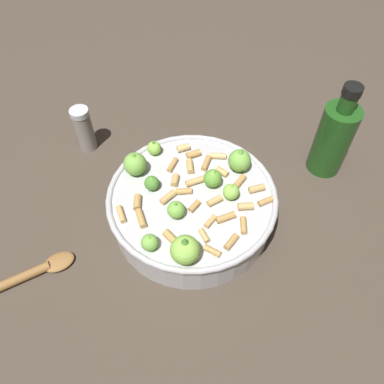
{
  "coord_description": "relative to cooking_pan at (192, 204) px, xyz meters",
  "views": [
    {
      "loc": [
        0.35,
        -0.19,
        0.59
      ],
      "look_at": [
        0.0,
        0.0,
        0.08
      ],
      "focal_mm": 35.73,
      "sensor_mm": 36.0,
      "label": 1
    }
  ],
  "objects": [
    {
      "name": "pepper_shaker",
      "position": [
        -0.27,
        -0.11,
        0.01
      ],
      "size": [
        0.04,
        0.04,
        0.1
      ],
      "color": "gray",
      "rests_on": "ground"
    },
    {
      "name": "ground_plane",
      "position": [
        -0.0,
        0.0,
        -0.04
      ],
      "size": [
        2.4,
        2.4,
        0.0
      ],
      "primitive_type": "plane",
      "color": "#42382D"
    },
    {
      "name": "olive_oil_bottle",
      "position": [
        0.01,
        0.3,
        0.04
      ],
      "size": [
        0.07,
        0.07,
        0.2
      ],
      "color": "#1E4C19",
      "rests_on": "ground"
    },
    {
      "name": "wooden_spoon",
      "position": [
        -0.02,
        -0.33,
        -0.03
      ],
      "size": [
        0.04,
        0.25,
        0.02
      ],
      "color": "olive",
      "rests_on": "ground"
    },
    {
      "name": "cooking_pan",
      "position": [
        0.0,
        0.0,
        0.0
      ],
      "size": [
        0.3,
        0.3,
        0.12
      ],
      "color": "#B7B7BC",
      "rests_on": "ground"
    }
  ]
}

